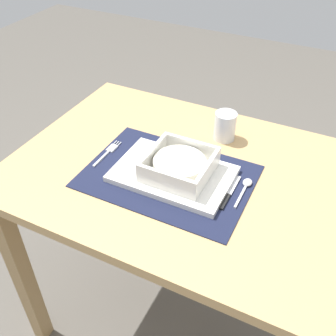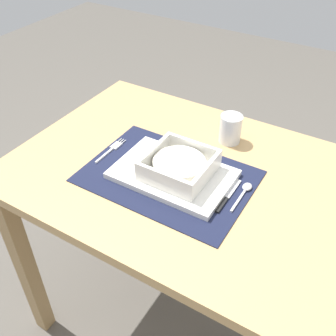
{
  "view_description": "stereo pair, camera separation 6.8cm",
  "coord_description": "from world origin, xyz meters",
  "px_view_note": "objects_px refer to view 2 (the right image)",
  "views": [
    {
      "loc": [
        0.34,
        -0.78,
        1.44
      ],
      "look_at": [
        -0.02,
        -0.05,
        0.78
      ],
      "focal_mm": 42.22,
      "sensor_mm": 36.0,
      "label": 1
    },
    {
      "loc": [
        0.4,
        -0.75,
        1.44
      ],
      "look_at": [
        -0.02,
        -0.05,
        0.78
      ],
      "focal_mm": 42.22,
      "sensor_mm": 36.0,
      "label": 2
    }
  ],
  "objects_px": {
    "spoon": "(245,190)",
    "butter_knife": "(227,198)",
    "porridge_bowl": "(179,166)",
    "fork": "(113,149)",
    "dining_table": "(183,200)",
    "drinking_glass": "(230,130)"
  },
  "relations": [
    {
      "from": "fork",
      "to": "spoon",
      "type": "bearing_deg",
      "value": 6.64
    },
    {
      "from": "spoon",
      "to": "butter_knife",
      "type": "distance_m",
      "value": 0.06
    },
    {
      "from": "fork",
      "to": "butter_knife",
      "type": "bearing_deg",
      "value": -0.54
    },
    {
      "from": "porridge_bowl",
      "to": "drinking_glass",
      "type": "relative_size",
      "value": 1.91
    },
    {
      "from": "porridge_bowl",
      "to": "butter_knife",
      "type": "relative_size",
      "value": 1.2
    },
    {
      "from": "dining_table",
      "to": "spoon",
      "type": "relative_size",
      "value": 8.08
    },
    {
      "from": "butter_knife",
      "to": "dining_table",
      "type": "bearing_deg",
      "value": 164.97
    },
    {
      "from": "porridge_bowl",
      "to": "fork",
      "type": "relative_size",
      "value": 1.25
    },
    {
      "from": "drinking_glass",
      "to": "fork",
      "type": "bearing_deg",
      "value": -141.16
    },
    {
      "from": "spoon",
      "to": "drinking_glass",
      "type": "height_order",
      "value": "drinking_glass"
    },
    {
      "from": "fork",
      "to": "dining_table",
      "type": "bearing_deg",
      "value": 9.61
    },
    {
      "from": "dining_table",
      "to": "porridge_bowl",
      "type": "bearing_deg",
      "value": -79.95
    },
    {
      "from": "drinking_glass",
      "to": "spoon",
      "type": "bearing_deg",
      "value": -55.63
    },
    {
      "from": "porridge_bowl",
      "to": "butter_knife",
      "type": "xyz_separation_m",
      "value": [
        0.14,
        -0.01,
        -0.04
      ]
    },
    {
      "from": "spoon",
      "to": "butter_knife",
      "type": "xyz_separation_m",
      "value": [
        -0.03,
        -0.05,
        -0.0
      ]
    },
    {
      "from": "porridge_bowl",
      "to": "spoon",
      "type": "bearing_deg",
      "value": 13.45
    },
    {
      "from": "porridge_bowl",
      "to": "drinking_glass",
      "type": "xyz_separation_m",
      "value": [
        0.04,
        0.23,
        -0.0
      ]
    },
    {
      "from": "dining_table",
      "to": "butter_knife",
      "type": "bearing_deg",
      "value": -17.5
    },
    {
      "from": "dining_table",
      "to": "fork",
      "type": "height_order",
      "value": "fork"
    },
    {
      "from": "drinking_glass",
      "to": "porridge_bowl",
      "type": "bearing_deg",
      "value": -100.5
    },
    {
      "from": "dining_table",
      "to": "drinking_glass",
      "type": "relative_size",
      "value": 10.92
    },
    {
      "from": "spoon",
      "to": "fork",
      "type": "bearing_deg",
      "value": -171.17
    }
  ]
}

